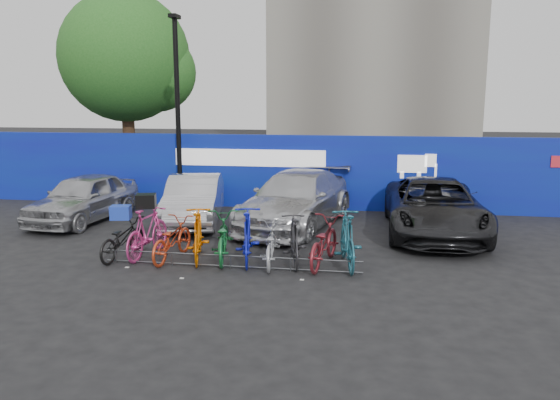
% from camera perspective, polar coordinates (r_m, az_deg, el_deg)
% --- Properties ---
extents(ground, '(100.00, 100.00, 0.00)m').
position_cam_1_polar(ground, '(12.32, -4.52, -6.29)').
color(ground, black).
rests_on(ground, ground).
extents(hoarding, '(22.00, 0.18, 2.40)m').
position_cam_1_polar(hoarding, '(17.83, 0.00, 2.98)').
color(hoarding, '#0A2D97').
rests_on(hoarding, ground).
extents(tree, '(5.40, 5.20, 7.80)m').
position_cam_1_polar(tree, '(23.59, -15.31, 13.89)').
color(tree, '#382314').
rests_on(tree, ground).
extents(lamppost, '(0.25, 0.50, 6.11)m').
position_cam_1_polar(lamppost, '(17.89, -10.65, 9.47)').
color(lamppost, black).
rests_on(lamppost, ground).
extents(bike_rack, '(5.60, 0.03, 0.30)m').
position_cam_1_polar(bike_rack, '(11.71, -5.23, -6.37)').
color(bike_rack, '#595B60').
rests_on(bike_rack, ground).
extents(car_0, '(2.06, 4.26, 1.40)m').
position_cam_1_polar(car_0, '(16.95, -19.84, 0.22)').
color(car_0, '#A8A9AD').
rests_on(car_0, ground).
extents(car_1, '(2.23, 4.36, 1.37)m').
position_cam_1_polar(car_1, '(15.92, -8.97, 0.03)').
color(car_1, '#ADADB2').
rests_on(car_1, ground).
extents(car_2, '(3.27, 5.58, 1.52)m').
position_cam_1_polar(car_2, '(15.39, 1.67, 0.07)').
color(car_2, '#BCBDC1').
rests_on(car_2, ground).
extents(car_3, '(2.44, 5.27, 1.46)m').
position_cam_1_polar(car_3, '(15.00, 15.81, -0.72)').
color(car_3, black).
rests_on(car_3, ground).
extents(bike_0, '(0.83, 1.78, 0.90)m').
position_cam_1_polar(bike_0, '(12.84, -16.16, -3.89)').
color(bike_0, black).
rests_on(bike_0, ground).
extents(bike_1, '(0.72, 1.93, 1.14)m').
position_cam_1_polar(bike_1, '(12.80, -13.68, -3.28)').
color(bike_1, '#CF3584').
rests_on(bike_1, ground).
extents(bike_2, '(0.83, 1.84, 0.94)m').
position_cam_1_polar(bike_2, '(12.44, -11.25, -4.05)').
color(bike_2, '#C33B1A').
rests_on(bike_2, ground).
extents(bike_3, '(0.99, 2.00, 1.15)m').
position_cam_1_polar(bike_3, '(12.28, -8.57, -3.63)').
color(bike_3, '#E56603').
rests_on(bike_3, ground).
extents(bike_4, '(1.09, 2.07, 1.03)m').
position_cam_1_polar(bike_4, '(12.26, -6.08, -3.89)').
color(bike_4, '#17692F').
rests_on(bike_4, ground).
extents(bike_5, '(0.93, 2.06, 1.20)m').
position_cam_1_polar(bike_5, '(12.02, -3.43, -3.75)').
color(bike_5, '#131BBC').
rests_on(bike_5, ground).
extents(bike_6, '(0.81, 1.79, 0.91)m').
position_cam_1_polar(bike_6, '(11.84, -1.08, -4.67)').
color(bike_6, '#A7AAAE').
rests_on(bike_6, ground).
extents(bike_7, '(0.87, 1.86, 1.08)m').
position_cam_1_polar(bike_7, '(11.88, 1.49, -4.20)').
color(bike_7, '#29282B').
rests_on(bike_7, ground).
extents(bike_8, '(1.03, 2.06, 1.03)m').
position_cam_1_polar(bike_8, '(11.83, 4.56, -4.41)').
color(bike_8, maroon).
rests_on(bike_8, ground).
extents(bike_9, '(0.90, 2.07, 1.21)m').
position_cam_1_polar(bike_9, '(11.76, 7.05, -4.11)').
color(bike_9, '#1E5D6F').
rests_on(bike_9, ground).
extents(cargo_crate, '(0.49, 0.41, 0.31)m').
position_cam_1_polar(cargo_crate, '(12.71, -16.30, -1.26)').
color(cargo_crate, '#1C3AB7').
rests_on(cargo_crate, bike_0).
extents(cargo_topcase, '(0.51, 0.48, 0.31)m').
position_cam_1_polar(cargo_topcase, '(12.65, -13.82, -0.10)').
color(cargo_topcase, black).
rests_on(cargo_topcase, bike_1).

